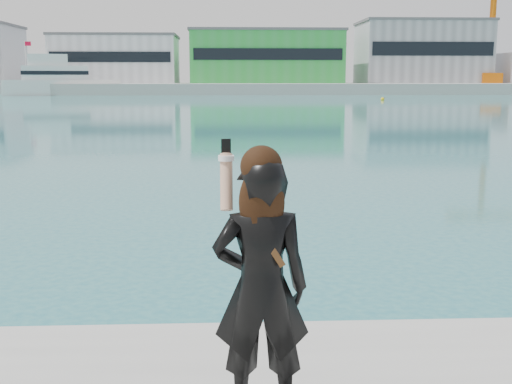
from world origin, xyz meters
TOP-DOWN VIEW (x-y plane):
  - far_quay at (0.00, 130.00)m, footprint 320.00×40.00m
  - warehouse_white at (-22.00, 127.98)m, footprint 24.48×15.35m
  - warehouse_green at (8.00, 127.98)m, footprint 30.60×16.36m
  - warehouse_grey_right at (40.00, 127.98)m, footprint 25.50×15.35m
  - dock_crane at (53.20, 122.00)m, footprint 23.00×4.00m
  - flagpole_left at (-37.91, 121.00)m, footprint 1.28×0.16m
  - flagpole_right at (22.09, 121.00)m, footprint 1.28×0.16m
  - motor_yacht at (-30.11, 113.13)m, footprint 20.89×11.29m
  - buoy_near at (21.44, 83.61)m, footprint 0.50×0.50m
  - woman at (0.07, -0.63)m, footprint 0.64×0.42m

SIDE VIEW (x-z plane):
  - buoy_near at x=21.44m, z-range -0.25..0.25m
  - far_quay at x=0.00m, z-range 0.00..2.00m
  - woman at x=0.07m, z-range 0.81..2.65m
  - motor_yacht at x=-30.11m, z-range -2.06..7.34m
  - flagpole_left at x=-37.91m, z-range 2.54..10.54m
  - flagpole_right at x=22.09m, z-range 2.54..10.54m
  - warehouse_white at x=-22.00m, z-range 2.01..11.51m
  - warehouse_green at x=8.00m, z-range 2.01..12.51m
  - warehouse_grey_right at x=40.00m, z-range 2.01..14.51m
  - dock_crane at x=53.20m, z-range 3.07..27.07m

